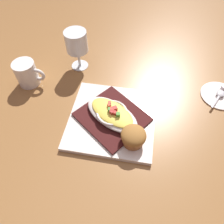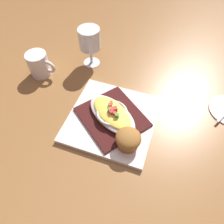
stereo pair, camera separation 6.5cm
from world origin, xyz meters
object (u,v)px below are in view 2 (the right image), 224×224
at_px(square_plate, 112,119).
at_px(muffin, 128,139).
at_px(stemmed_glass, 90,41).
at_px(gratin_dish, 112,113).
at_px(coffee_mug, 39,65).

relative_size(square_plate, muffin, 3.68).
bearing_deg(stemmed_glass, gratin_dish, 30.72).
bearing_deg(coffee_mug, gratin_dish, 65.48).
distance_m(square_plate, gratin_dish, 0.03).
bearing_deg(muffin, coffee_mug, -120.34).
bearing_deg(stemmed_glass, coffee_mug, -56.93).
bearing_deg(coffee_mug, square_plate, 65.48).
xyz_separation_m(muffin, coffee_mug, (-0.23, -0.39, -0.00)).
distance_m(gratin_dish, stemmed_glass, 0.30).
xyz_separation_m(coffee_mug, stemmed_glass, (-0.11, 0.17, 0.06)).
relative_size(square_plate, coffee_mug, 2.49).
bearing_deg(coffee_mug, stemmed_glass, 123.07).
distance_m(muffin, stemmed_glass, 0.41).
xyz_separation_m(gratin_dish, muffin, (0.08, 0.07, 0.01)).
height_order(square_plate, coffee_mug, coffee_mug).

